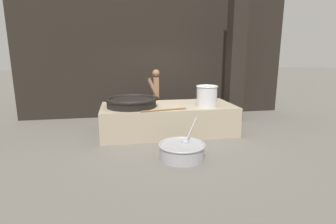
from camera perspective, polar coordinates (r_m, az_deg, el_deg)
name	(u,v)px	position (r m, az deg, el deg)	size (l,w,h in m)	color
ground_plane	(168,132)	(7.08, 0.00, -4.48)	(60.00, 60.00, 0.00)	#666059
back_wall	(156,53)	(8.95, -2.57, 12.75)	(8.91, 0.24, 4.21)	black
support_pillar	(236,53)	(8.37, 14.58, 12.38)	(0.46, 0.46, 4.21)	black
hearth_platform	(168,119)	(6.98, 0.00, -1.51)	(3.46, 1.56, 0.76)	tan
giant_wok_near	(132,102)	(6.70, -7.94, 2.22)	(1.29, 1.29, 0.24)	black
stock_pot	(207,96)	(6.75, 8.45, 3.53)	(0.55, 0.55, 0.53)	silver
stirring_paddle	(166,110)	(6.22, -0.37, 0.49)	(1.12, 0.25, 0.04)	brown
cook	(156,94)	(8.02, -2.65, 3.95)	(0.40, 0.61, 1.62)	brown
prep_bowl_vegetables	(182,150)	(5.35, 3.04, -8.28)	(0.96, 1.08, 0.71)	#9E9EA3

